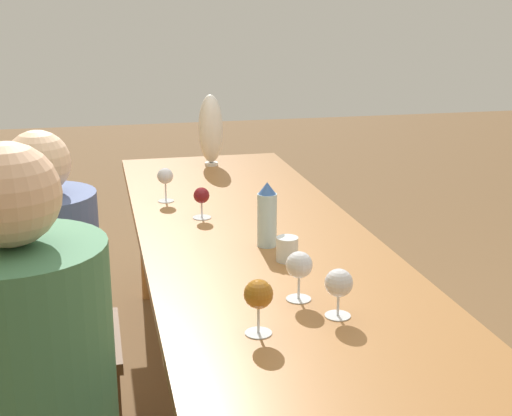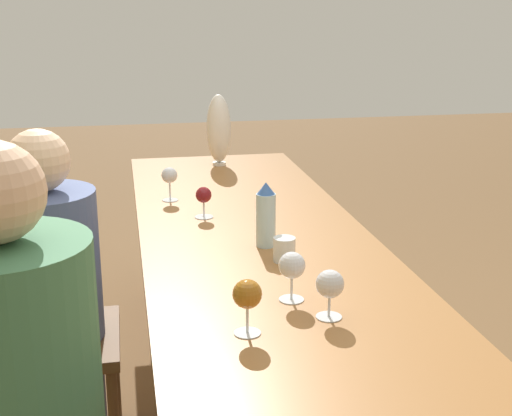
% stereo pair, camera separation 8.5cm
% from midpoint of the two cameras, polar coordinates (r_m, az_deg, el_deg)
% --- Properties ---
extents(dining_table, '(3.01, 0.81, 0.74)m').
position_cam_midpoint_polar(dining_table, '(2.40, 1.73, -4.84)').
color(dining_table, '#936033').
rests_on(dining_table, ground_plane).
extents(water_bottle, '(0.07, 0.07, 0.22)m').
position_cam_midpoint_polar(water_bottle, '(2.38, 1.82, -0.60)').
color(water_bottle, '#ADCCD6').
rests_on(water_bottle, dining_table).
extents(water_tumbler, '(0.07, 0.07, 0.08)m').
position_cam_midpoint_polar(water_tumbler, '(2.27, 3.36, -3.34)').
color(water_tumbler, silver).
rests_on(water_tumbler, dining_table).
extents(vase, '(0.12, 0.12, 0.36)m').
position_cam_midpoint_polar(vase, '(3.56, -2.31, 6.32)').
color(vase, silver).
rests_on(vase, dining_table).
extents(wine_glass_0, '(0.07, 0.07, 0.14)m').
position_cam_midpoint_polar(wine_glass_0, '(2.95, -6.12, 2.52)').
color(wine_glass_0, silver).
rests_on(wine_glass_0, dining_table).
extents(wine_glass_1, '(0.07, 0.07, 0.13)m').
position_cam_midpoint_polar(wine_glass_1, '(1.87, 7.24, -6.15)').
color(wine_glass_1, silver).
rests_on(wine_glass_1, dining_table).
extents(wine_glass_3, '(0.07, 0.07, 0.12)m').
position_cam_midpoint_polar(wine_glass_3, '(2.71, -3.31, 0.93)').
color(wine_glass_3, silver).
rests_on(wine_glass_3, dining_table).
extents(wine_glass_4, '(0.07, 0.07, 0.14)m').
position_cam_midpoint_polar(wine_glass_4, '(1.76, 0.69, -7.03)').
color(wine_glass_4, silver).
rests_on(wine_glass_4, dining_table).
extents(wine_glass_5, '(0.07, 0.07, 0.14)m').
position_cam_midpoint_polar(wine_glass_5, '(1.96, 4.14, -4.71)').
color(wine_glass_5, silver).
rests_on(wine_glass_5, dining_table).
extents(chair_far, '(0.44, 0.44, 0.90)m').
position_cam_midpoint_polar(chair_far, '(2.53, -16.64, -9.21)').
color(chair_far, brown).
rests_on(chair_far, ground_plane).
extents(person_near, '(0.39, 0.39, 1.27)m').
position_cam_midpoint_polar(person_near, '(1.72, -16.78, -14.85)').
color(person_near, '#2D2D38').
rests_on(person_near, ground_plane).
extents(person_far, '(0.34, 0.34, 1.15)m').
position_cam_midpoint_polar(person_far, '(2.47, -14.92, -6.28)').
color(person_far, '#2D2D38').
rests_on(person_far, ground_plane).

